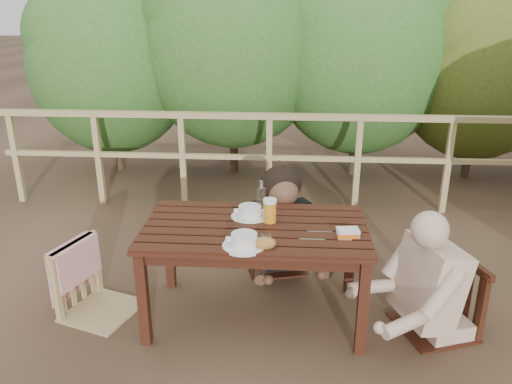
# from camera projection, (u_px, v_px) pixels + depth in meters

# --- Properties ---
(ground) EXTENTS (60.00, 60.00, 0.00)m
(ground) POSITION_uv_depth(u_px,v_px,m) (256.00, 315.00, 3.56)
(ground) COLOR brown
(ground) RESTS_ON ground
(table) EXTENTS (1.46, 0.82, 0.67)m
(table) POSITION_uv_depth(u_px,v_px,m) (255.00, 273.00, 3.44)
(table) COLOR black
(table) RESTS_ON ground
(chair_left) EXTENTS (0.59, 0.59, 0.94)m
(chair_left) POSITION_uv_depth(u_px,v_px,m) (96.00, 252.00, 3.44)
(chair_left) COLOR tan
(chair_left) RESTS_ON ground
(chair_far) EXTENTS (0.56, 0.56, 0.92)m
(chair_far) POSITION_uv_depth(u_px,v_px,m) (275.00, 214.00, 4.06)
(chair_far) COLOR black
(chair_far) RESTS_ON ground
(chair_right) EXTENTS (0.59, 0.59, 0.94)m
(chair_right) POSITION_uv_depth(u_px,v_px,m) (441.00, 266.00, 3.26)
(chair_right) COLOR black
(chair_right) RESTS_ON ground
(woman) EXTENTS (0.72, 0.81, 1.39)m
(woman) POSITION_uv_depth(u_px,v_px,m) (276.00, 186.00, 4.00)
(woman) COLOR black
(woman) RESTS_ON ground
(diner_right) EXTENTS (0.85, 0.77, 1.42)m
(diner_right) POSITION_uv_depth(u_px,v_px,m) (451.00, 232.00, 3.17)
(diner_right) COLOR #CEA88D
(diner_right) RESTS_ON ground
(railing) EXTENTS (5.60, 0.10, 1.01)m
(railing) POSITION_uv_depth(u_px,v_px,m) (269.00, 162.00, 5.25)
(railing) COLOR tan
(railing) RESTS_ON ground
(hedge_row) EXTENTS (6.60, 1.60, 3.80)m
(hedge_row) POSITION_uv_depth(u_px,v_px,m) (310.00, 16.00, 5.86)
(hedge_row) COLOR #2F5922
(hedge_row) RESTS_ON ground
(soup_near) EXTENTS (0.26, 0.26, 0.09)m
(soup_near) POSITION_uv_depth(u_px,v_px,m) (244.00, 241.00, 3.04)
(soup_near) COLOR white
(soup_near) RESTS_ON table
(soup_far) EXTENTS (0.26, 0.26, 0.09)m
(soup_far) POSITION_uv_depth(u_px,v_px,m) (250.00, 212.00, 3.45)
(soup_far) COLOR white
(soup_far) RESTS_ON table
(bread_roll) EXTENTS (0.13, 0.10, 0.08)m
(bread_roll) POSITION_uv_depth(u_px,v_px,m) (265.00, 243.00, 3.02)
(bread_roll) COLOR #AE6934
(bread_roll) RESTS_ON table
(beer_glass) EXTENTS (0.09, 0.09, 0.17)m
(beer_glass) POSITION_uv_depth(u_px,v_px,m) (270.00, 211.00, 3.35)
(beer_glass) COLOR orange
(beer_glass) RESTS_ON table
(bottle) EXTENTS (0.06, 0.06, 0.25)m
(bottle) POSITION_uv_depth(u_px,v_px,m) (261.00, 198.00, 3.46)
(bottle) COLOR silver
(bottle) RESTS_ON table
(tumbler) EXTENTS (0.06, 0.06, 0.08)m
(tumbler) POSITION_uv_depth(u_px,v_px,m) (266.00, 241.00, 3.05)
(tumbler) COLOR white
(tumbler) RESTS_ON table
(butter_tub) EXTENTS (0.15, 0.11, 0.06)m
(butter_tub) POSITION_uv_depth(u_px,v_px,m) (348.00, 234.00, 3.17)
(butter_tub) COLOR white
(butter_tub) RESTS_ON table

